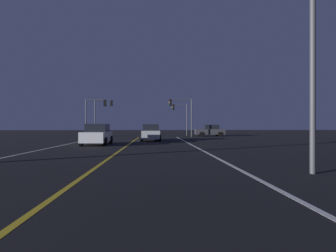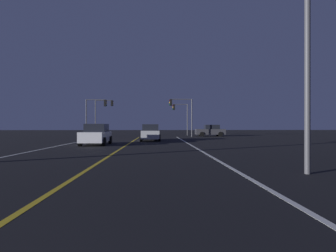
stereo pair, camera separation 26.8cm
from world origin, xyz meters
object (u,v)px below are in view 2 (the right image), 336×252
object	(u,v)px
traffic_light_far_left	(104,109)
traffic_light_far_right	(180,112)
car_crossing_side	(210,131)
traffic_light_near_right	(181,109)
street_lamp_right_near	(294,3)
car_oncoming	(96,135)
car_ahead_far	(151,133)
traffic_light_near_left	(96,109)

from	to	relation	value
traffic_light_far_left	traffic_light_far_right	bearing A→B (deg)	0.00
car_crossing_side	traffic_light_far_left	distance (m)	16.91
traffic_light_near_right	street_lamp_right_near	distance (m)	28.84
traffic_light_near_right	traffic_light_far_right	xyz separation A→B (m)	(0.37, 5.50, -0.23)
car_oncoming	car_ahead_far	world-z (taller)	same
car_ahead_far	street_lamp_right_near	bearing A→B (deg)	-165.47
traffic_light_near_right	traffic_light_far_right	bearing A→B (deg)	-93.88
traffic_light_near_left	traffic_light_far_left	world-z (taller)	traffic_light_far_left
traffic_light_near_right	traffic_light_near_left	distance (m)	11.62
traffic_light_near_left	traffic_light_far_left	xyz separation A→B (m)	(-0.05, 5.50, 0.31)
traffic_light_far_right	traffic_light_far_left	bearing A→B (deg)	0.00
traffic_light_near_left	traffic_light_far_left	size ratio (longest dim) A/B	0.92
car_crossing_side	car_oncoming	xyz separation A→B (m)	(-12.85, -17.52, 0.00)
traffic_light_far_right	traffic_light_near_right	bearing A→B (deg)	86.12
traffic_light_far_right	traffic_light_far_left	distance (m)	12.05
car_ahead_far	traffic_light_near_right	distance (m)	10.57
car_crossing_side	traffic_light_near_right	bearing A→B (deg)	27.33
car_oncoming	traffic_light_near_left	bearing A→B (deg)	-167.38
car_crossing_side	car_ahead_far	world-z (taller)	same
car_crossing_side	traffic_light_far_right	world-z (taller)	traffic_light_far_right
car_ahead_far	street_lamp_right_near	size ratio (longest dim) A/B	0.49
car_oncoming	street_lamp_right_near	size ratio (longest dim) A/B	0.49
traffic_light_near_left	traffic_light_far_right	distance (m)	13.20
traffic_light_far_right	traffic_light_far_left	world-z (taller)	traffic_light_far_left
car_oncoming	traffic_light_far_left	world-z (taller)	traffic_light_far_left
traffic_light_near_right	car_oncoming	bearing A→B (deg)	61.45
traffic_light_far_right	street_lamp_right_near	size ratio (longest dim) A/B	0.57
traffic_light_near_right	traffic_light_far_right	world-z (taller)	traffic_light_near_right
car_crossing_side	car_ahead_far	size ratio (longest dim) A/B	1.00
traffic_light_near_right	street_lamp_right_near	world-z (taller)	street_lamp_right_near
car_crossing_side	traffic_light_far_left	bearing A→B (deg)	-10.83
car_oncoming	traffic_light_near_left	xyz separation A→B (m)	(-3.39, 15.13, 3.02)
traffic_light_far_right	car_oncoming	bearing A→B (deg)	67.36
car_crossing_side	traffic_light_far_right	xyz separation A→B (m)	(-4.24, 3.12, 2.89)
traffic_light_near_left	street_lamp_right_near	xyz separation A→B (m)	(12.71, -28.78, 1.64)
car_crossing_side	traffic_light_near_left	xyz separation A→B (m)	(-16.24, -2.38, 3.02)
traffic_light_far_right	traffic_light_far_left	size ratio (longest dim) A/B	0.89
car_crossing_side	car_oncoming	distance (m)	21.72
car_oncoming	street_lamp_right_near	bearing A→B (deg)	34.34
car_oncoming	traffic_light_far_left	distance (m)	21.18
traffic_light_near_left	traffic_light_far_left	bearing A→B (deg)	90.52
street_lamp_right_near	traffic_light_near_right	bearing A→B (deg)	-87.83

